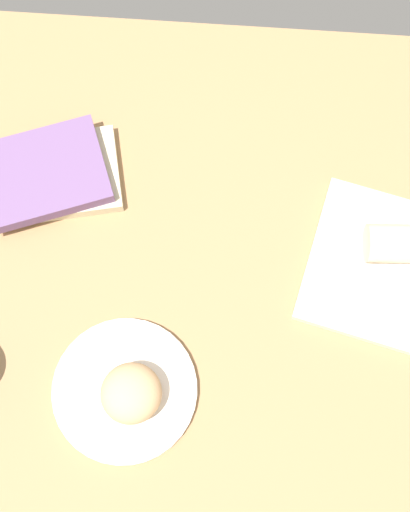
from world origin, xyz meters
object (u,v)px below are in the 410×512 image
Objects in this scene: square_plate at (387,269)px; sauce_cup at (364,286)px; scone_pastry at (131,393)px; round_plate at (125,390)px; book_stack at (46,175)px.

square_plate is 5.51cm from sauce_cup.
sauce_cup is (3.70, 3.51, 2.09)cm from square_plate.
scone_pastry is 41.21cm from square_plate.
round_plate is at bearing 29.18° from square_plate.
square_plate is 0.95× the size of book_stack.
book_stack reaches higher than sauce_cup.
book_stack is at bearing -63.94° from round_plate.
square_plate is at bearing -150.82° from round_plate.
square_plate is at bearing 168.31° from book_stack.
square_plate reaches higher than round_plate.
sauce_cup reaches higher than round_plate.
scone_pastry is at bearing 117.42° from book_stack.
scone_pastry is 1.47× the size of sauce_cup.
round_plate is 0.84× the size of book_stack.
scone_pastry reaches higher than round_plate.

